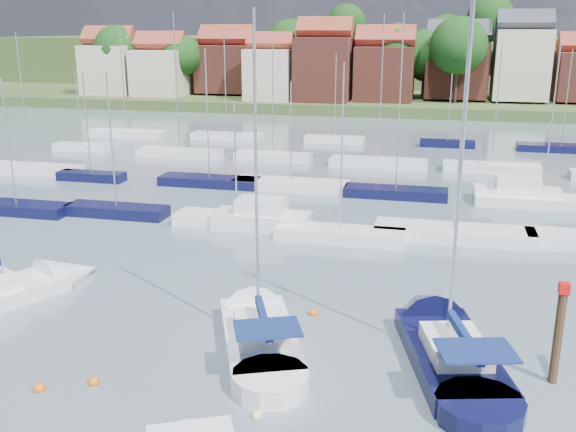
# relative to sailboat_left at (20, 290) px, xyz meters

# --- Properties ---
(ground) EXTENTS (260.00, 260.00, 0.00)m
(ground) POSITION_rel_sailboat_left_xyz_m (14.81, 34.82, -0.36)
(ground) COLOR #4C5E67
(ground) RESTS_ON ground
(sailboat_left) EXTENTS (7.59, 11.18, 15.04)m
(sailboat_left) POSITION_rel_sailboat_left_xyz_m (0.00, 0.00, 0.00)
(sailboat_left) COLOR silver
(sailboat_left) RESTS_ON ground
(sailboat_centre) EXTENTS (7.41, 12.16, 16.10)m
(sailboat_centre) POSITION_rel_sailboat_left_xyz_m (13.70, -1.27, -0.00)
(sailboat_centre) COLOR silver
(sailboat_centre) RESTS_ON ground
(sailboat_navy) EXTENTS (6.45, 13.08, 17.46)m
(sailboat_navy) POSITION_rel_sailboat_left_xyz_m (22.27, -0.70, -0.01)
(sailboat_navy) COLOR black
(sailboat_navy) RESTS_ON ground
(timber_piling) EXTENTS (0.40, 0.40, 6.64)m
(timber_piling) POSITION_rel_sailboat_left_xyz_m (26.78, -2.80, 0.93)
(timber_piling) COLOR #4C331E
(timber_piling) RESTS_ON ground
(buoy_b) EXTENTS (0.50, 0.50, 0.50)m
(buoy_b) POSITION_rel_sailboat_left_xyz_m (6.66, -8.21, -0.36)
(buoy_b) COLOR #D85914
(buoy_b) RESTS_ON ground
(buoy_c) EXTENTS (0.48, 0.48, 0.48)m
(buoy_c) POSITION_rel_sailboat_left_xyz_m (8.52, -7.26, -0.36)
(buoy_c) COLOR #D85914
(buoy_c) RESTS_ON ground
(buoy_d) EXTENTS (0.44, 0.44, 0.44)m
(buoy_d) POSITION_rel_sailboat_left_xyz_m (15.67, -8.01, -0.36)
(buoy_d) COLOR beige
(buoy_d) RESTS_ON ground
(buoy_e) EXTENTS (0.46, 0.46, 0.46)m
(buoy_e) POSITION_rel_sailboat_left_xyz_m (15.97, 1.27, -0.36)
(buoy_e) COLOR #D85914
(buoy_e) RESTS_ON ground
(marina_field) EXTENTS (79.62, 41.41, 15.93)m
(marina_field) POSITION_rel_sailboat_left_xyz_m (16.72, 29.97, 0.08)
(marina_field) COLOR silver
(marina_field) RESTS_ON ground
(far_shore_town) EXTENTS (212.46, 90.00, 22.27)m
(far_shore_town) POSITION_rel_sailboat_left_xyz_m (17.04, 127.49, 4.25)
(far_shore_town) COLOR #42562B
(far_shore_town) RESTS_ON ground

